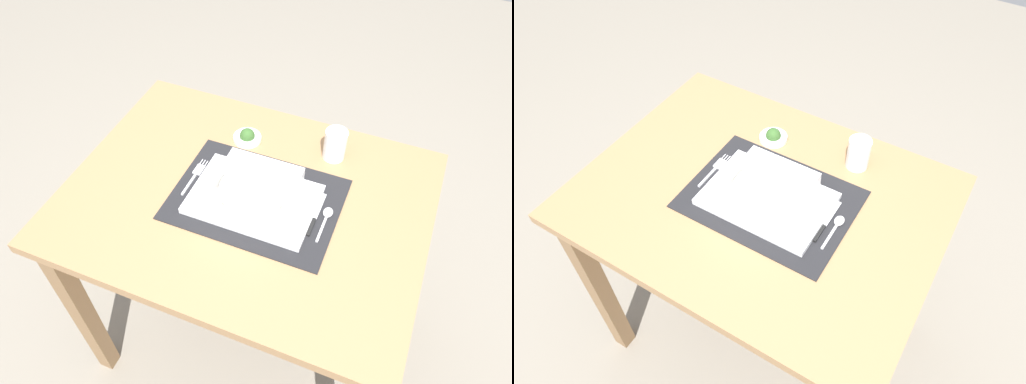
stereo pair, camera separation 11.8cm
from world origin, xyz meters
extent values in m
plane|color=gray|center=(0.00, 0.00, 0.00)|extent=(6.00, 6.00, 0.00)
cube|color=#936D47|center=(0.00, 0.00, 0.73)|extent=(0.91, 0.70, 0.03)
cube|color=brown|center=(-0.41, -0.30, 0.36)|extent=(0.05, 0.05, 0.72)
cube|color=brown|center=(-0.41, 0.30, 0.36)|extent=(0.05, 0.05, 0.72)
cube|color=brown|center=(0.41, 0.30, 0.36)|extent=(0.05, 0.05, 0.72)
cube|color=black|center=(0.03, 0.00, 0.75)|extent=(0.42, 0.31, 0.00)
cube|color=white|center=(0.03, -0.01, 0.76)|extent=(0.31, 0.21, 0.02)
cube|color=white|center=(0.03, -0.02, 0.77)|extent=(0.20, 0.20, 0.01)
cube|color=white|center=(-0.06, -0.02, 0.80)|extent=(0.01, 0.20, 0.05)
cube|color=white|center=(0.12, -0.02, 0.80)|extent=(0.01, 0.20, 0.05)
cube|color=white|center=(0.03, -0.11, 0.80)|extent=(0.18, 0.01, 0.05)
cube|color=white|center=(0.03, 0.08, 0.80)|extent=(0.18, 0.01, 0.05)
cylinder|color=silver|center=(0.03, -0.02, 0.79)|extent=(0.17, 0.17, 0.03)
cube|color=silver|center=(-0.15, -0.02, 0.75)|extent=(0.01, 0.08, 0.00)
cube|color=silver|center=(-0.15, 0.03, 0.75)|extent=(0.02, 0.04, 0.00)
cylinder|color=silver|center=(-0.16, 0.06, 0.75)|extent=(0.00, 0.02, 0.00)
cylinder|color=silver|center=(-0.15, 0.06, 0.75)|extent=(0.00, 0.02, 0.00)
cylinder|color=silver|center=(-0.14, 0.06, 0.75)|extent=(0.00, 0.02, 0.00)
cube|color=silver|center=(0.21, -0.03, 0.75)|extent=(0.01, 0.08, 0.00)
ellipsoid|color=silver|center=(0.21, 0.02, 0.76)|extent=(0.02, 0.03, 0.01)
cube|color=black|center=(0.18, -0.04, 0.75)|extent=(0.01, 0.05, 0.01)
cube|color=silver|center=(0.18, 0.03, 0.75)|extent=(0.01, 0.09, 0.00)
cube|color=#59331E|center=(0.16, -0.06, 0.75)|extent=(0.01, 0.05, 0.01)
cube|color=silver|center=(0.16, 0.01, 0.75)|extent=(0.01, 0.09, 0.00)
cylinder|color=white|center=(0.17, 0.22, 0.79)|extent=(0.06, 0.06, 0.09)
cylinder|color=maroon|center=(0.17, 0.22, 0.77)|extent=(0.05, 0.05, 0.04)
cylinder|color=white|center=(-0.08, 0.20, 0.75)|extent=(0.08, 0.08, 0.01)
sphere|color=#335926|center=(-0.08, 0.20, 0.76)|extent=(0.04, 0.04, 0.04)
camera|label=1|loc=(0.32, -0.73, 1.67)|focal=33.61mm
camera|label=2|loc=(0.43, -0.67, 1.67)|focal=33.61mm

